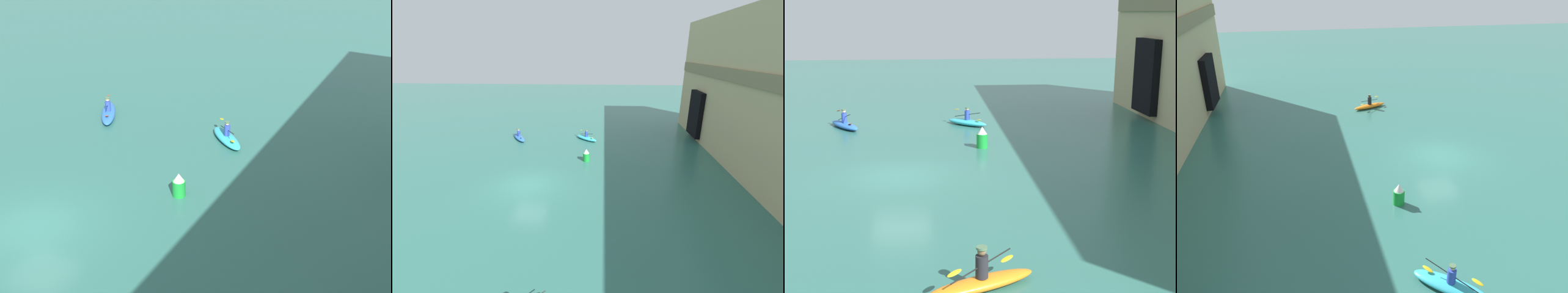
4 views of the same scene
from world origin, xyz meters
TOP-DOWN VIEW (x-y plane):
  - ground_plane at (0.00, 0.00)m, footprint 120.00×120.00m
  - kayak_cyan at (-10.63, 3.63)m, footprint 2.55×2.72m
  - kayak_blue at (-10.44, -3.86)m, footprint 3.18×2.41m
  - marker_buoy at (-4.75, 4.01)m, footprint 0.58×0.58m

SIDE VIEW (x-z plane):
  - ground_plane at x=0.00m, z-range 0.00..0.00m
  - kayak_cyan at x=-10.63m, z-range -0.34..0.79m
  - kayak_blue at x=-10.44m, z-range -0.36..0.81m
  - marker_buoy at x=-4.75m, z-range -0.04..1.08m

